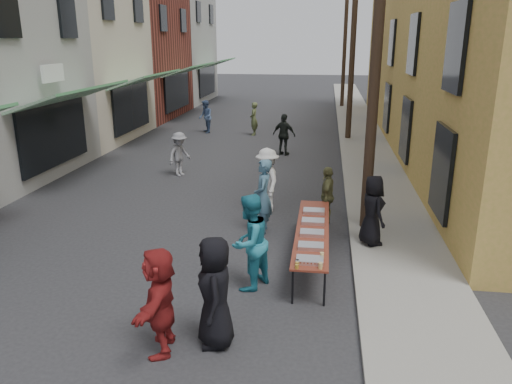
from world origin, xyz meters
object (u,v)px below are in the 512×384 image
(guest_front_a, at_px, (215,292))
(guest_front_c, at_px, (249,242))
(server, at_px, (372,210))
(serving_table, at_px, (312,231))
(utility_pole_mid, at_px, (353,43))
(utility_pole_far, at_px, (345,41))
(utility_pole_near, at_px, (377,47))
(catering_tray_sausage, at_px, (310,260))

(guest_front_a, height_order, guest_front_c, guest_front_c)
(guest_front_a, xyz_separation_m, server, (2.75, 4.26, 0.01))
(serving_table, height_order, server, server)
(utility_pole_mid, height_order, server, utility_pole_mid)
(utility_pole_far, distance_m, serving_table, 26.41)
(utility_pole_near, relative_size, server, 5.47)
(utility_pole_near, distance_m, utility_pole_mid, 12.00)
(serving_table, bearing_deg, utility_pole_far, 87.18)
(utility_pole_near, distance_m, server, 3.75)
(guest_front_a, bearing_deg, catering_tray_sausage, 125.22)
(serving_table, distance_m, catering_tray_sausage, 1.65)
(utility_pole_near, distance_m, catering_tray_sausage, 5.43)
(server, bearing_deg, serving_table, 104.12)
(utility_pole_far, height_order, catering_tray_sausage, utility_pole_far)
(serving_table, xyz_separation_m, guest_front_a, (-1.41, -3.29, 0.20))
(guest_front_a, distance_m, server, 5.07)
(utility_pole_mid, bearing_deg, utility_pole_near, -90.00)
(guest_front_a, bearing_deg, server, 133.17)
(utility_pole_near, bearing_deg, utility_pole_mid, 90.00)
(guest_front_a, bearing_deg, guest_front_c, 158.84)
(utility_pole_mid, distance_m, server, 13.61)
(utility_pole_mid, relative_size, serving_table, 2.25)
(utility_pole_far, bearing_deg, guest_front_a, -95.25)
(utility_pole_far, relative_size, guest_front_c, 4.71)
(utility_pole_mid, height_order, serving_table, utility_pole_mid)
(utility_pole_mid, bearing_deg, utility_pole_far, 90.00)
(utility_pole_mid, bearing_deg, guest_front_c, -99.03)
(guest_front_a, height_order, server, guest_front_a)
(server, bearing_deg, guest_front_a, 125.20)
(utility_pole_near, distance_m, guest_front_c, 5.53)
(utility_pole_mid, xyz_separation_m, serving_table, (-1.29, -14.11, -3.79))
(serving_table, xyz_separation_m, server, (1.34, 0.97, 0.21))
(utility_pole_far, bearing_deg, utility_pole_mid, -90.00)
(serving_table, bearing_deg, utility_pole_near, 58.60)
(utility_pole_far, xyz_separation_m, server, (0.05, -25.13, -3.58))
(server, bearing_deg, catering_tray_sausage, 131.04)
(catering_tray_sausage, distance_m, server, 2.95)
(utility_pole_near, height_order, utility_pole_far, same)
(serving_table, height_order, guest_front_c, guest_front_c)
(utility_pole_mid, relative_size, guest_front_a, 4.93)
(utility_pole_near, distance_m, guest_front_a, 7.02)
(serving_table, bearing_deg, catering_tray_sausage, -90.00)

